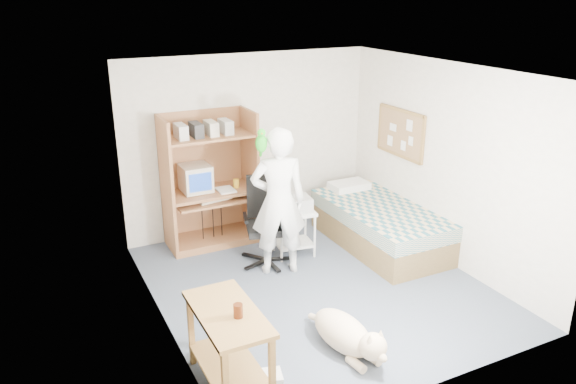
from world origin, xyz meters
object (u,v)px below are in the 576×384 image
object	(u,v)px
side_desk	(229,337)
office_chair	(266,233)
person	(278,202)
dog	(347,334)
bed	(379,225)
printer_cart	(294,225)
computer_hutch	(209,185)

from	to	relation	value
side_desk	office_chair	xyz separation A→B (m)	(1.28, 2.06, -0.10)
person	dog	xyz separation A→B (m)	(-0.13, -1.78, -0.73)
bed	printer_cart	xyz separation A→B (m)	(-1.16, 0.26, 0.12)
side_desk	person	distance (m)	2.23
person	computer_hutch	bearing A→B (deg)	-51.26
computer_hutch	printer_cart	bearing A→B (deg)	-45.64
computer_hutch	side_desk	bearing A→B (deg)	-106.14
dog	office_chair	bearing A→B (deg)	79.85
dog	printer_cart	xyz separation A→B (m)	(0.50, 2.11, 0.22)
side_desk	printer_cart	xyz separation A→B (m)	(1.69, 2.08, -0.09)
side_desk	office_chair	distance (m)	2.43
bed	office_chair	bearing A→B (deg)	171.17
office_chair	person	xyz separation A→B (m)	(0.03, -0.31, 0.52)
side_desk	printer_cart	bearing A→B (deg)	50.95
bed	person	world-z (taller)	person
bed	printer_cart	world-z (taller)	bed
side_desk	dog	xyz separation A→B (m)	(1.19, -0.03, -0.31)
side_desk	office_chair	bearing A→B (deg)	58.15
office_chair	dog	xyz separation A→B (m)	(-0.09, -2.09, -0.21)
person	dog	size ratio (longest dim) A/B	1.60
office_chair	dog	bearing A→B (deg)	-75.12
computer_hutch	dog	size ratio (longest dim) A/B	1.58
person	printer_cart	distance (m)	0.71
computer_hutch	side_desk	size ratio (longest dim) A/B	1.80
bed	printer_cart	distance (m)	1.20
side_desk	printer_cart	size ratio (longest dim) A/B	1.63
bed	dog	distance (m)	2.49
side_desk	person	xyz separation A→B (m)	(1.31, 1.75, 0.42)
office_chair	side_desk	bearing A→B (deg)	-104.38
computer_hutch	person	xyz separation A→B (m)	(0.46, -1.18, 0.09)
office_chair	dog	size ratio (longest dim) A/B	0.96
computer_hutch	office_chair	xyz separation A→B (m)	(0.43, -0.88, -0.43)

